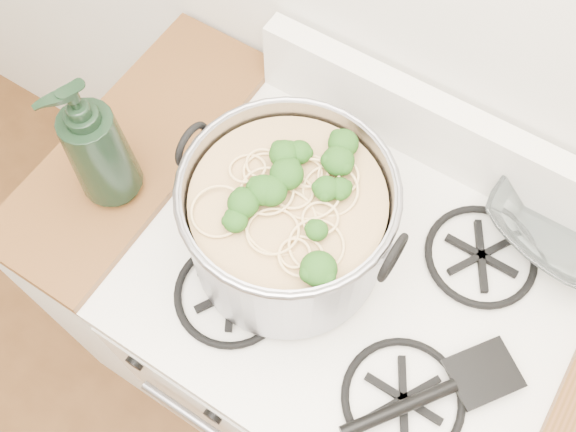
{
  "coord_description": "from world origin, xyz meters",
  "views": [
    {
      "loc": [
        0.12,
        0.84,
        1.98
      ],
      "look_at": [
        -0.13,
        1.23,
        1.06
      ],
      "focal_mm": 40.0,
      "sensor_mm": 36.0,
      "label": 1
    }
  ],
  "objects_px": {
    "glass_bowl": "(562,223)",
    "bottle": "(95,143)",
    "spatula": "(485,372)",
    "stock_pot": "(288,222)",
    "gas_range": "(338,347)"
  },
  "relations": [
    {
      "from": "glass_bowl",
      "to": "bottle",
      "type": "relative_size",
      "value": 0.35
    },
    {
      "from": "spatula",
      "to": "bottle",
      "type": "bearing_deg",
      "value": -140.6
    },
    {
      "from": "stock_pot",
      "to": "spatula",
      "type": "height_order",
      "value": "stock_pot"
    },
    {
      "from": "stock_pot",
      "to": "glass_bowl",
      "type": "distance_m",
      "value": 0.51
    },
    {
      "from": "glass_bowl",
      "to": "bottle",
      "type": "distance_m",
      "value": 0.84
    },
    {
      "from": "bottle",
      "to": "gas_range",
      "type": "bearing_deg",
      "value": 32.97
    },
    {
      "from": "spatula",
      "to": "bottle",
      "type": "relative_size",
      "value": 1.05
    },
    {
      "from": "stock_pot",
      "to": "glass_bowl",
      "type": "bearing_deg",
      "value": 37.85
    },
    {
      "from": "glass_bowl",
      "to": "bottle",
      "type": "height_order",
      "value": "bottle"
    },
    {
      "from": "bottle",
      "to": "glass_bowl",
      "type": "bearing_deg",
      "value": 48.7
    },
    {
      "from": "spatula",
      "to": "bottle",
      "type": "distance_m",
      "value": 0.75
    },
    {
      "from": "spatula",
      "to": "stock_pot",
      "type": "bearing_deg",
      "value": -146.65
    },
    {
      "from": "spatula",
      "to": "bottle",
      "type": "xyz_separation_m",
      "value": [
        -0.74,
        -0.05,
        0.13
      ]
    },
    {
      "from": "spatula",
      "to": "glass_bowl",
      "type": "xyz_separation_m",
      "value": [
        0.0,
        0.32,
        0.0
      ]
    },
    {
      "from": "gas_range",
      "to": "bottle",
      "type": "height_order",
      "value": "bottle"
    }
  ]
}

